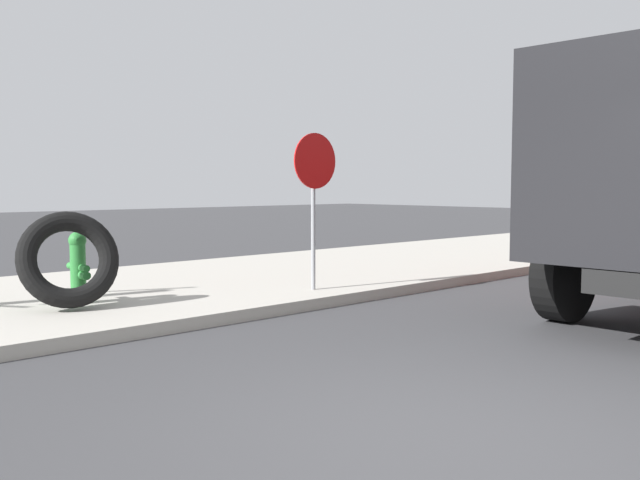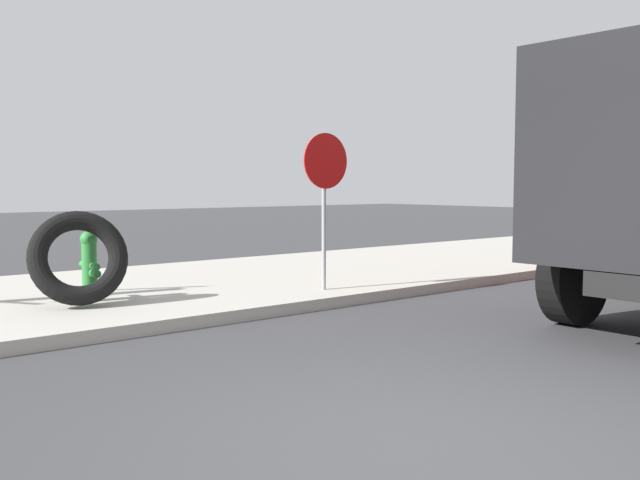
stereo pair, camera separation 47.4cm
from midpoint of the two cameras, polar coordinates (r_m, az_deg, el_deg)
The scene contains 5 objects.
ground_plane at distance 4.62m, azimuth 11.61°, elevation -15.89°, with size 80.00×80.00×0.00m, color #38383A.
sidewalk_curb at distance 9.92m, azimuth -19.28°, elevation -4.64°, with size 36.00×5.00×0.15m, color #ADA89E.
fire_hydrant at distance 9.19m, azimuth -16.70°, elevation -1.84°, with size 0.21×0.48×0.88m.
loose_tire at distance 8.80m, azimuth -17.46°, elevation -1.38°, with size 1.16×1.16×0.24m, color black.
stop_sign at distance 9.71m, azimuth 1.80°, elevation 4.74°, with size 0.76×0.08×2.16m.
Camera 2 is at (-3.23, -2.85, 1.60)m, focal length 39.67 mm.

